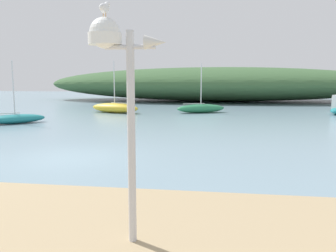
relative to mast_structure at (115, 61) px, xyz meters
The scene contains 7 objects.
ground_plane 7.56m from the mast_structure, 120.34° to the left, with size 120.00×120.00×0.00m, color #7A99A8.
distant_hill 38.32m from the mast_structure, 87.46° to the left, with size 42.96×14.66×4.13m, color #3D6038.
mast_structure is the anchor object (origin of this frame).
seagull_on_radar 0.77m from the mast_structure, behind, with size 0.14×0.33×0.23m.
sailboat_mid_channel 18.03m from the mast_structure, 126.76° to the left, with size 3.42×3.22×3.78m.
sailboat_by_sandbar 22.71m from the mast_structure, 89.40° to the left, with size 4.12×2.64×3.92m.
sailboat_west_reach 22.79m from the mast_structure, 107.01° to the left, with size 4.54×2.74×4.11m.
Camera 1 is at (4.99, -10.92, 2.70)m, focal length 36.62 mm.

